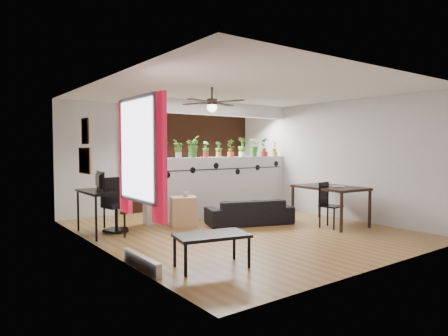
# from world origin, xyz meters

# --- Properties ---
(room_shell) EXTENTS (6.30, 7.10, 2.90)m
(room_shell) POSITION_xyz_m (0.00, 0.00, 1.30)
(room_shell) COLOR brown
(room_shell) RESTS_ON ground
(partition_wall) EXTENTS (3.60, 0.18, 1.35)m
(partition_wall) POSITION_xyz_m (0.80, 1.50, 0.68)
(partition_wall) COLOR #BCBCC1
(partition_wall) RESTS_ON ground
(ceiling_header) EXTENTS (3.60, 0.18, 0.30)m
(ceiling_header) POSITION_xyz_m (0.80, 1.50, 2.45)
(ceiling_header) COLOR silver
(ceiling_header) RESTS_ON room_shell
(pier_column) EXTENTS (0.22, 0.20, 2.60)m
(pier_column) POSITION_xyz_m (-1.11, 1.50, 1.30)
(pier_column) COLOR #BCBCC1
(pier_column) RESTS_ON ground
(brick_panel) EXTENTS (3.90, 0.05, 2.60)m
(brick_panel) POSITION_xyz_m (0.80, 2.97, 1.30)
(brick_panel) COLOR brown
(brick_panel) RESTS_ON ground
(vine_decal) EXTENTS (3.31, 0.01, 0.30)m
(vine_decal) POSITION_xyz_m (0.80, 1.40, 1.08)
(vine_decal) COLOR black
(vine_decal) RESTS_ON partition_wall
(window_assembly) EXTENTS (0.09, 1.30, 1.55)m
(window_assembly) POSITION_xyz_m (-2.56, -1.20, 1.51)
(window_assembly) COLOR white
(window_assembly) RESTS_ON room_shell
(baseboard_heater) EXTENTS (0.08, 1.00, 0.18)m
(baseboard_heater) POSITION_xyz_m (-2.54, -1.20, 0.09)
(baseboard_heater) COLOR silver
(baseboard_heater) RESTS_ON ground
(corkboard) EXTENTS (0.03, 0.60, 0.45)m
(corkboard) POSITION_xyz_m (-2.58, 0.95, 1.35)
(corkboard) COLOR #9B714A
(corkboard) RESTS_ON room_shell
(framed_art) EXTENTS (0.03, 0.34, 0.44)m
(framed_art) POSITION_xyz_m (-2.58, 0.90, 1.85)
(framed_art) COLOR #8C7259
(framed_art) RESTS_ON room_shell
(ceiling_fan) EXTENTS (1.19, 1.19, 0.43)m
(ceiling_fan) POSITION_xyz_m (-0.80, -0.30, 2.31)
(ceiling_fan) COLOR black
(ceiling_fan) RESTS_ON room_shell
(potted_plant_0) EXTENTS (0.23, 0.24, 0.38)m
(potted_plant_0) POSITION_xyz_m (-0.78, 1.50, 1.55)
(potted_plant_0) COLOR #ED401B
(potted_plant_0) RESTS_ON partition_wall
(potted_plant_1) EXTENTS (0.20, 0.22, 0.38)m
(potted_plant_1) POSITION_xyz_m (-0.43, 1.50, 1.55)
(potted_plant_1) COLOR white
(potted_plant_1) RESTS_ON partition_wall
(potted_plant_2) EXTENTS (0.30, 0.32, 0.48)m
(potted_plant_2) POSITION_xyz_m (-0.08, 1.50, 1.60)
(potted_plant_2) COLOR #2E8034
(potted_plant_2) RESTS_ON partition_wall
(potted_plant_3) EXTENTS (0.18, 0.14, 0.36)m
(potted_plant_3) POSITION_xyz_m (0.27, 1.50, 1.54)
(potted_plant_3) COLOR red
(potted_plant_3) RESTS_ON partition_wall
(potted_plant_4) EXTENTS (0.19, 0.21, 0.36)m
(potted_plant_4) POSITION_xyz_m (0.62, 1.50, 1.54)
(potted_plant_4) COLOR gold
(potted_plant_4) RESTS_ON partition_wall
(potted_plant_5) EXTENTS (0.25, 0.21, 0.42)m
(potted_plant_5) POSITION_xyz_m (0.98, 1.50, 1.57)
(potted_plant_5) COLOR #E4561A
(potted_plant_5) RESTS_ON partition_wall
(potted_plant_6) EXTENTS (0.26, 0.29, 0.45)m
(potted_plant_6) POSITION_xyz_m (1.33, 1.50, 1.59)
(potted_plant_6) COLOR white
(potted_plant_6) RESTS_ON partition_wall
(potted_plant_7) EXTENTS (0.27, 0.28, 0.43)m
(potted_plant_7) POSITION_xyz_m (1.68, 1.50, 1.58)
(potted_plant_7) COLOR #2F8141
(potted_plant_7) RESTS_ON partition_wall
(potted_plant_8) EXTENTS (0.25, 0.21, 0.47)m
(potted_plant_8) POSITION_xyz_m (2.03, 1.50, 1.60)
(potted_plant_8) COLOR red
(potted_plant_8) RESTS_ON partition_wall
(potted_plant_9) EXTENTS (0.26, 0.27, 0.42)m
(potted_plant_9) POSITION_xyz_m (2.38, 1.50, 1.57)
(potted_plant_9) COLOR gold
(potted_plant_9) RESTS_ON partition_wall
(sofa) EXTENTS (1.79, 1.18, 0.49)m
(sofa) POSITION_xyz_m (0.55, 0.31, 0.24)
(sofa) COLOR black
(sofa) RESTS_ON ground
(cube_shelf) EXTENTS (0.62, 0.59, 0.60)m
(cube_shelf) POSITION_xyz_m (-0.68, 0.87, 0.30)
(cube_shelf) COLOR tan
(cube_shelf) RESTS_ON ground
(cup) EXTENTS (0.17, 0.17, 0.10)m
(cup) POSITION_xyz_m (-0.63, 0.87, 0.65)
(cup) COLOR gray
(cup) RESTS_ON cube_shelf
(computer_desk) EXTENTS (0.58, 1.10, 0.80)m
(computer_desk) POSITION_xyz_m (-2.25, 1.16, 0.72)
(computer_desk) COLOR black
(computer_desk) RESTS_ON ground
(monitor) EXTENTS (0.33, 0.10, 0.19)m
(monitor) POSITION_xyz_m (-2.25, 1.31, 0.89)
(monitor) COLOR black
(monitor) RESTS_ON computer_desk
(office_chair) EXTENTS (0.52, 0.52, 0.99)m
(office_chair) POSITION_xyz_m (-1.96, 1.22, 0.44)
(office_chair) COLOR black
(office_chair) RESTS_ON ground
(dining_table) EXTENTS (0.99, 1.50, 0.78)m
(dining_table) POSITION_xyz_m (1.85, -0.69, 0.70)
(dining_table) COLOR black
(dining_table) RESTS_ON ground
(book) EXTENTS (0.28, 0.29, 0.02)m
(book) POSITION_xyz_m (1.75, -0.99, 0.79)
(book) COLOR gray
(book) RESTS_ON dining_table
(folding_chair) EXTENTS (0.42, 0.42, 0.89)m
(folding_chair) POSITION_xyz_m (1.56, -0.87, 0.53)
(folding_chair) COLOR black
(folding_chair) RESTS_ON ground
(coffee_table) EXTENTS (1.04, 0.72, 0.44)m
(coffee_table) POSITION_xyz_m (-1.76, -1.68, 0.40)
(coffee_table) COLOR black
(coffee_table) RESTS_ON ground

